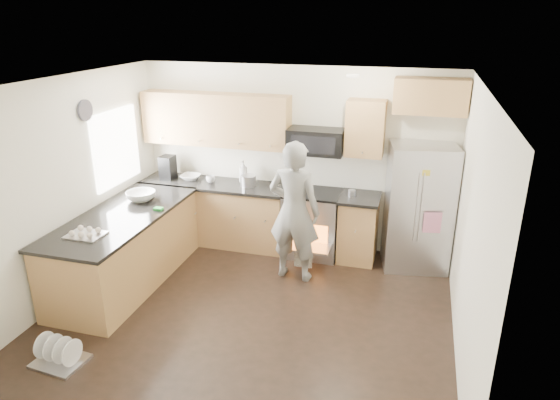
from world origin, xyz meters
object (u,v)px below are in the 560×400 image
(stove_range, at_px, (313,209))
(person, at_px, (294,212))
(dish_rack, at_px, (59,356))
(refrigerator, at_px, (418,207))

(stove_range, xyz_separation_m, person, (-0.08, -0.75, 0.24))
(person, distance_m, dish_rack, 3.05)
(refrigerator, bearing_deg, dish_rack, -147.00)
(stove_range, distance_m, person, 0.79)
(stove_range, xyz_separation_m, dish_rack, (-1.87, -3.06, -0.60))
(person, height_order, dish_rack, person)
(stove_range, xyz_separation_m, refrigerator, (1.42, 0.01, 0.17))
(refrigerator, distance_m, dish_rack, 4.57)
(stove_range, distance_m, refrigerator, 1.43)
(person, relative_size, dish_rack, 3.54)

